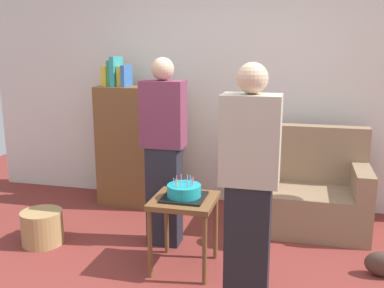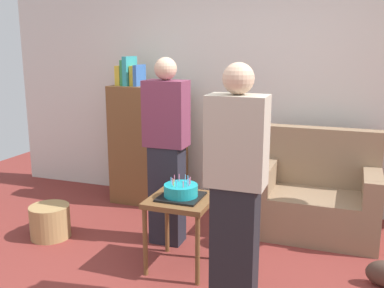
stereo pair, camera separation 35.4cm
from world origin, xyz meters
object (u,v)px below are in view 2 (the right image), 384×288
Objects in this scene: bookshelf at (148,143)px; person_blowing_candles at (167,151)px; person_holding_cake at (236,193)px; side_table at (181,208)px; birthday_cake at (181,192)px; wicker_basket at (50,221)px; couch at (316,197)px.

bookshelf is 1.07m from person_blowing_candles.
person_holding_cake reaches higher than bookshelf.
person_blowing_candles reaches higher than side_table.
birthday_cake is at bearing 92.21° from side_table.
birthday_cake is 1.42m from wicker_basket.
person_blowing_candles reaches higher than wicker_basket.
side_table is (-0.94, -1.07, 0.15)m from couch.
bookshelf reaches higher than birthday_cake.
person_blowing_candles is at bearing 15.24° from wicker_basket.
bookshelf is at bearing 68.85° from wicker_basket.
wicker_basket is (-1.33, 0.11, -0.48)m from birthday_cake.
person_holding_cake is 2.08m from wicker_basket.
bookshelf reaches higher than wicker_basket.
wicker_basket is (-2.27, -0.96, -0.19)m from couch.
bookshelf is 0.99× the size of person_holding_cake.
wicker_basket is at bearing -150.32° from person_blowing_candles.
birthday_cake is at bearing -131.04° from couch.
person_blowing_candles is at bearing 125.77° from birthday_cake.
wicker_basket is at bearing -0.49° from person_holding_cake.
person_holding_cake is (-0.39, -1.53, 0.49)m from couch.
birthday_cake reaches higher than wicker_basket.
person_holding_cake is at bearing -104.17° from couch.
person_holding_cake reaches higher than couch.
bookshelf is 1.55m from side_table.
birthday_cake is 0.89× the size of wicker_basket.
couch is 1.45m from birthday_cake.
couch is 0.67× the size of person_holding_cake.
couch is 2.47m from wicker_basket.
side_table is 0.14m from birthday_cake.
person_blowing_candles and person_holding_cake have the same top height.
bookshelf is 2.25m from person_holding_cake.
birthday_cake is at bearing -54.96° from bookshelf.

